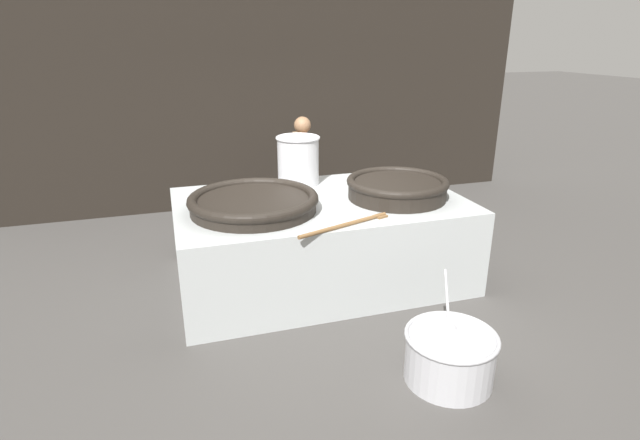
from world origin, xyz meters
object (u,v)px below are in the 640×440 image
object	(u,v)px
stock_pot	(298,160)
prep_bowl_vegetables	(450,354)
giant_wok_far	(397,187)
giant_wok_near	(254,202)
cook	(302,171)

from	to	relation	value
stock_pot	prep_bowl_vegetables	xyz separation A→B (m)	(0.53, -2.81, -1.04)
giant_wok_far	giant_wok_near	bearing A→B (deg)	178.57
cook	prep_bowl_vegetables	distance (m)	3.71
giant_wok_near	cook	world-z (taller)	cook
cook	giant_wok_near	bearing A→B (deg)	58.56
giant_wok_near	stock_pot	size ratio (longest dim) A/B	2.30
cook	prep_bowl_vegetables	bearing A→B (deg)	92.96
giant_wok_far	cook	distance (m)	1.86
prep_bowl_vegetables	giant_wok_far	bearing A→B (deg)	78.58
giant_wok_far	stock_pot	xyz separation A→B (m)	(-0.91, 0.90, 0.18)
stock_pot	prep_bowl_vegetables	world-z (taller)	stock_pot
giant_wok_near	prep_bowl_vegetables	xyz separation A→B (m)	(1.25, -1.95, -0.83)
giant_wok_far	prep_bowl_vegetables	size ratio (longest dim) A/B	1.21
stock_pot	prep_bowl_vegetables	distance (m)	3.05
giant_wok_far	stock_pot	size ratio (longest dim) A/B	1.93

